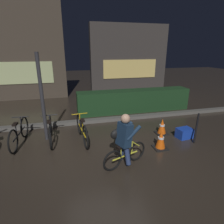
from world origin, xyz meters
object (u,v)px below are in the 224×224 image
parked_bike_center_left (50,131)px  traffic_cone_near (161,140)px  blue_crate (184,133)px  cyclist (124,140)px  street_post (42,99)px  parked_bike_center_right (82,130)px  traffic_cone_far (162,127)px  closed_umbrella (196,128)px  parked_bike_left_mid (19,133)px

parked_bike_center_left → traffic_cone_near: (2.87, -1.16, -0.07)m
blue_crate → cyclist: 2.41m
street_post → parked_bike_center_right: size_ratio=1.53×
parked_bike_center_right → cyclist: size_ratio=1.30×
traffic_cone_far → closed_umbrella: closed_umbrella is taller
cyclist → closed_umbrella: (2.37, 0.63, -0.22)m
traffic_cone_far → blue_crate: (0.52, -0.42, -0.09)m
parked_bike_center_right → blue_crate: (2.99, -0.58, -0.19)m
parked_bike_left_mid → closed_umbrella: bearing=-95.7°
parked_bike_left_mid → traffic_cone_near: bearing=-101.4°
parked_bike_center_left → cyclist: bearing=-137.2°
parked_bike_center_left → cyclist: (1.68, -1.64, 0.30)m
street_post → traffic_cone_near: size_ratio=4.60×
parked_bike_center_right → traffic_cone_far: bearing=-99.1°
street_post → blue_crate: (4.01, -0.90, -1.09)m
street_post → parked_bike_center_left: street_post is taller
blue_crate → cyclist: bearing=-158.1°
parked_bike_center_left → blue_crate: (3.87, -0.76, -0.18)m
closed_umbrella → traffic_cone_far: bearing=88.9°
parked_bike_center_right → cyclist: cyclist is taller
traffic_cone_far → blue_crate: bearing=-38.7°
street_post → parked_bike_left_mid: bearing=-169.9°
street_post → parked_bike_left_mid: size_ratio=1.58×
parked_bike_center_left → closed_umbrella: bearing=-106.9°
traffic_cone_near → closed_umbrella: bearing=7.2°
traffic_cone_far → cyclist: bearing=-142.2°
cyclist → closed_umbrella: size_ratio=1.47×
parked_bike_center_left → closed_umbrella: 4.18m
parked_bike_left_mid → parked_bike_center_left: size_ratio=1.00×
traffic_cone_far → cyclist: 2.15m
parked_bike_center_left → closed_umbrella: (4.06, -1.01, 0.08)m
blue_crate → traffic_cone_far: bearing=141.3°
street_post → parked_bike_center_left: bearing=-47.1°
street_post → parked_bike_center_right: bearing=-17.6°
closed_umbrella → street_post: bearing=117.0°
street_post → traffic_cone_near: street_post is taller
street_post → traffic_cone_near: 3.42m
cyclist → parked_bike_center_right: bearing=98.4°
closed_umbrella → traffic_cone_near: bearing=139.5°
parked_bike_left_mid → parked_bike_center_right: 1.72m
traffic_cone_near → closed_umbrella: (1.18, 0.15, 0.15)m
parked_bike_center_right → closed_umbrella: closed_umbrella is taller
parked_bike_left_mid → closed_umbrella: closed_umbrella is taller
street_post → parked_bike_center_right: (1.02, -0.32, -0.90)m
traffic_cone_near → cyclist: cyclist is taller
parked_bike_center_right → blue_crate: 3.05m
parked_bike_center_right → closed_umbrella: 3.28m
street_post → cyclist: 2.62m
parked_bike_center_right → traffic_cone_near: 2.22m
street_post → parked_bike_center_right: 1.39m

